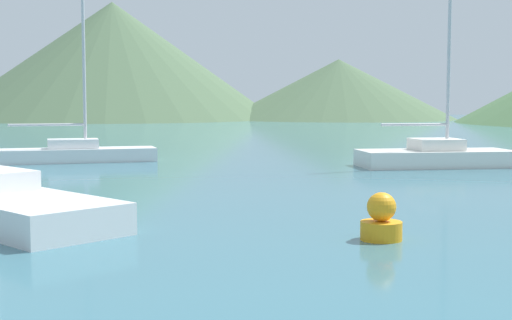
# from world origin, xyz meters

# --- Properties ---
(sailboat_middle) EXTENTS (6.07, 4.42, 7.19)m
(sailboat_middle) POSITION_xyz_m (-9.12, 25.40, 0.38)
(sailboat_middle) COLOR white
(sailboat_middle) RESTS_ON ground_plane
(sailboat_outer) EXTENTS (5.74, 3.96, 8.45)m
(sailboat_outer) POSITION_xyz_m (4.14, 26.68, 0.42)
(sailboat_outer) COLOR white
(sailboat_outer) RESTS_ON ground_plane
(buoy_marker) EXTENTS (0.69, 0.69, 0.80)m
(buoy_marker) POSITION_xyz_m (3.14, 12.92, 0.33)
(buoy_marker) COLOR orange
(buoy_marker) RESTS_ON ground_plane
(hill_west) EXTENTS (41.23, 41.23, 14.54)m
(hill_west) POSITION_xyz_m (-34.84, 84.29, 7.27)
(hill_west) COLOR #4C6647
(hill_west) RESTS_ON ground_plane
(hill_central) EXTENTS (28.58, 28.58, 7.33)m
(hill_central) POSITION_xyz_m (-7.05, 89.02, 3.67)
(hill_central) COLOR #4C6647
(hill_central) RESTS_ON ground_plane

